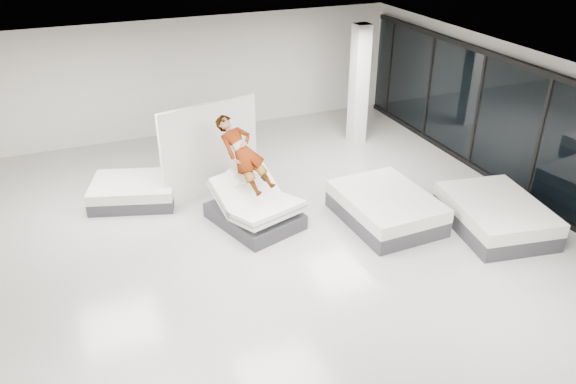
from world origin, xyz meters
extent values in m
plane|color=#AFADA6|center=(0.00, 0.00, 0.00)|extent=(14.00, 14.00, 0.00)
plane|color=#27272A|center=(0.00, 0.00, 3.20)|extent=(14.00, 14.00, 0.00)
cube|color=silver|center=(0.00, 7.00, 1.60)|extent=(12.00, 0.04, 3.20)
cube|color=silver|center=(6.00, 0.00, 1.60)|extent=(0.04, 14.00, 3.20)
cube|color=#313135|center=(-0.06, 1.41, 0.16)|extent=(1.85, 2.14, 0.32)
cube|color=silver|center=(-0.15, 1.69, 0.68)|extent=(1.55, 1.21, 0.72)
cube|color=slate|center=(-0.15, 1.69, 0.68)|extent=(1.54, 1.13, 0.59)
cube|color=silver|center=(0.08, 0.99, 0.48)|extent=(1.58, 1.30, 0.33)
cube|color=slate|center=(0.08, 0.99, 0.48)|extent=(1.59, 1.30, 0.16)
cube|color=white|center=(-0.18, 1.79, 0.97)|extent=(0.59, 0.50, 0.32)
imported|color=slate|center=(-0.15, 1.69, 1.20)|extent=(1.12, 1.74, 1.51)
cube|color=black|center=(0.17, 1.43, 0.97)|extent=(0.09, 0.15, 0.08)
cube|color=silver|center=(-0.50, 3.04, 1.07)|extent=(2.32, 0.70, 2.15)
cube|color=#313135|center=(2.51, 0.46, 0.17)|extent=(1.75, 2.28, 0.33)
cube|color=silver|center=(2.51, 0.46, 0.47)|extent=(1.75, 2.28, 0.28)
cube|color=#313135|center=(4.41, -0.66, 0.17)|extent=(2.01, 2.46, 0.33)
cube|color=silver|center=(4.41, -0.66, 0.47)|extent=(2.01, 2.46, 0.28)
cube|color=#313135|center=(-2.22, 3.31, 0.13)|extent=(2.12, 1.82, 0.27)
cube|color=silver|center=(-2.22, 3.31, 0.38)|extent=(2.12, 1.82, 0.22)
cube|color=silver|center=(4.00, 4.50, 1.60)|extent=(0.40, 0.40, 3.20)
cube|color=#1C272F|center=(5.90, 0.00, 1.45)|extent=(0.06, 13.40, 2.80)
cube|color=black|center=(5.90, 0.00, 0.06)|extent=(0.12, 13.40, 0.12)
cube|color=black|center=(5.90, 0.00, 2.86)|extent=(0.12, 13.40, 0.12)
cube|color=black|center=(5.90, 0.00, 1.45)|extent=(0.09, 0.08, 2.80)
cube|color=black|center=(5.90, 2.00, 1.45)|extent=(0.09, 0.08, 2.80)
cube|color=black|center=(5.90, 4.00, 1.45)|extent=(0.09, 0.08, 2.80)
cube|color=black|center=(5.90, 6.00, 1.45)|extent=(0.09, 0.08, 2.80)
camera|label=1|loc=(-3.23, -8.17, 6.08)|focal=35.00mm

